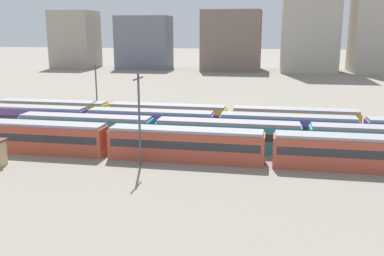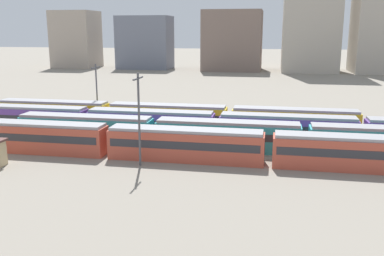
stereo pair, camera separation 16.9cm
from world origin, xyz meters
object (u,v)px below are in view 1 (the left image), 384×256
Objects in this scene: train_track_1 at (227,135)px; train_track_2 at (361,132)px; catenary_pole_0 at (139,115)px; catenary_pole_1 at (96,90)px; train_track_3 at (168,116)px.

train_track_1 and train_track_2 have the same top height.
catenary_pole_0 is 25.54m from catenary_pole_1.
train_track_2 is 40.68m from catenary_pole_1.
catenary_pole_0 reaches higher than train_track_1.
train_track_3 is at bearing -12.85° from catenary_pole_1.
catenary_pole_0 is (1.43, -18.50, 3.80)m from train_track_3.
train_track_2 is 29.22m from catenary_pole_0.
train_track_2 is 10.91× the size of catenary_pole_0.
train_track_2 is (16.90, 5.20, 0.00)m from train_track_1.
catenary_pole_0 is (-25.74, -13.30, 3.80)m from train_track_2.
catenary_pole_0 is at bearing -85.58° from train_track_3.
train_track_1 is 5.88× the size of catenary_pole_1.
train_track_3 is 5.88× the size of catenary_pole_1.
catenary_pole_0 reaches higher than train_track_2.
train_track_3 is (-10.27, 10.40, 0.00)m from train_track_1.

